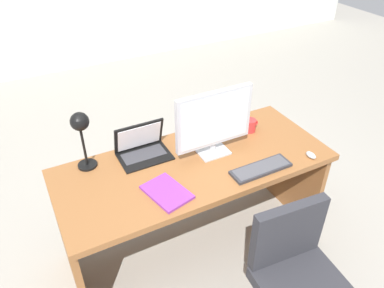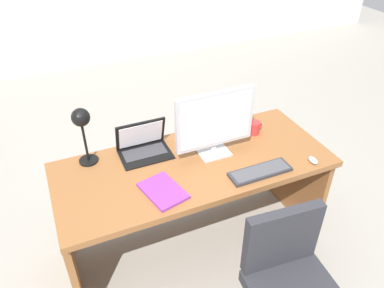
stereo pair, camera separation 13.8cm
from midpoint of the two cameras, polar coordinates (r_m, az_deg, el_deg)
ground at (r=3.98m, az=-10.82°, el=0.44°), size 12.00×12.00×0.00m
desk at (r=2.56m, az=-1.65°, el=-5.89°), size 1.76×0.74×0.75m
monitor at (r=2.35m, az=1.69°, el=3.55°), size 0.52×0.16×0.44m
laptop at (r=2.47m, az=-9.27°, el=-0.15°), size 0.33×0.24×0.22m
keyboard at (r=2.35m, az=8.76°, el=-3.74°), size 0.40×0.13×0.02m
mouse at (r=2.53m, az=16.13°, el=-1.66°), size 0.04×0.08×0.03m
desk_lamp at (r=2.29m, az=-18.16°, el=2.16°), size 0.12×0.15×0.40m
book at (r=2.18m, az=-5.67°, el=-7.32°), size 0.25×0.31×0.02m
coffee_mug at (r=2.69m, az=7.35°, el=2.81°), size 0.11×0.09×0.09m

